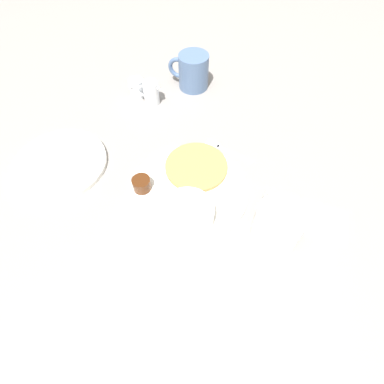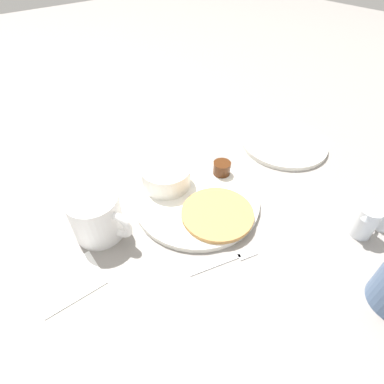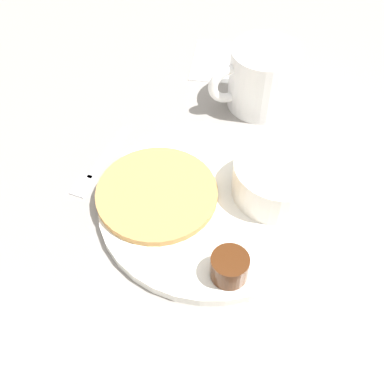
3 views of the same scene
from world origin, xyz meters
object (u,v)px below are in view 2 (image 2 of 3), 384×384
Objects in this scene: plate at (197,200)px; coffee_mug at (97,217)px; fork at (231,259)px; bowl at (166,175)px; creamer_pitcher_near at (366,221)px.

coffee_mug is at bearing 164.12° from plate.
coffee_mug is at bearing 126.05° from fork.
creamer_pitcher_near is at bearing -58.45° from bowl.
bowl is 0.24m from fork.
plate is 2.47× the size of bowl.
creamer_pitcher_near is 0.27m from fork.
coffee_mug is 0.95× the size of fork.
fork is at bearing -107.05° from plate.
coffee_mug is 0.51m from creamer_pitcher_near.
bowl is 0.88× the size of coffee_mug.
creamer_pitcher_near is (0.39, -0.33, -0.01)m from coffee_mug.
bowl is 0.41m from creamer_pitcher_near.
plate is 0.33m from creamer_pitcher_near.
creamer_pitcher_near is (0.19, -0.27, 0.03)m from plate.
fork is (0.15, -0.21, -0.04)m from coffee_mug.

